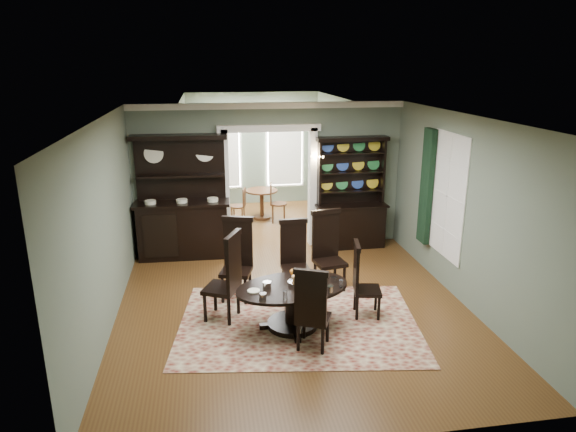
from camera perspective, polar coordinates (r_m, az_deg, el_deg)
The scene contains 19 objects.
room at distance 7.71m, azimuth 0.67°, elevation 0.22°, with size 5.51×6.01×3.01m.
parlor at distance 13.03m, azimuth -3.47°, elevation 6.82°, with size 3.51×3.50×3.01m.
doorway_trim at distance 10.54m, azimuth -2.08°, elevation 4.99°, with size 2.08×0.25×2.57m.
right_window at distance 9.33m, azimuth 16.25°, elevation 2.65°, with size 0.15×1.47×2.12m.
wall_sconce at distance 10.49m, azimuth 3.20°, elevation 6.44°, with size 0.27×0.21×0.21m.
rug at distance 7.88m, azimuth 1.17°, elevation -11.79°, with size 3.54×2.53×0.01m, color maroon.
dining_table at distance 7.57m, azimuth 0.50°, elevation -9.17°, with size 1.84×1.82×0.66m.
centerpiece at distance 7.52m, azimuth 1.04°, elevation -7.11°, with size 1.41×0.90×0.23m.
chair_far_left at distance 8.49m, azimuth -5.66°, elevation -4.42°, with size 0.62×0.60×1.36m.
chair_far_mid at distance 8.65m, azimuth 0.69°, elevation -4.28°, with size 0.49×0.45×1.26m.
chair_far_right at distance 8.82m, azimuth 4.40°, elevation -3.49°, with size 0.58×0.56×1.37m.
chair_end_left at distance 7.73m, azimuth -6.68°, elevation -6.51°, with size 0.66×0.67×1.39m.
chair_end_right at distance 7.92m, azimuth 8.14°, elevation -6.86°, with size 0.49×0.51×1.18m.
chair_near at distance 6.92m, azimuth 2.67°, elevation -10.17°, with size 0.59×0.57×1.22m.
sideboard at distance 10.39m, azimuth -11.61°, elevation 0.10°, with size 1.87×0.71×2.43m.
welsh_dresser at distance 10.81m, azimuth 6.96°, elevation 0.94°, with size 1.49×0.56×2.31m.
parlor_table at distance 12.73m, azimuth -2.93°, elevation 1.80°, with size 0.79×0.79×0.73m.
parlor_chair_left at distance 12.45m, azimuth -5.32°, elevation 1.29°, with size 0.39×0.38×0.85m.
parlor_chair_right at distance 12.44m, azimuth -1.39°, elevation 1.62°, with size 0.42×0.41×0.95m.
Camera 1 is at (-1.26, -7.23, 3.79)m, focal length 32.00 mm.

